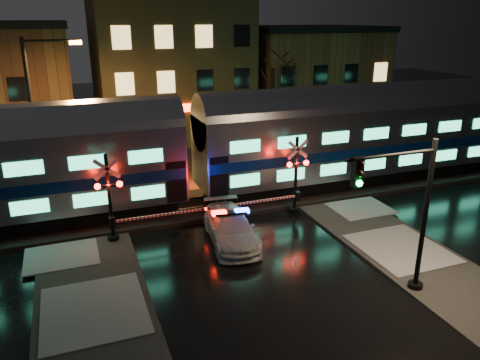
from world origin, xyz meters
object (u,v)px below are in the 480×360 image
traffic_light (405,218)px  crossing_signal_left (119,206)px  police_car (231,228)px  streetlight (38,110)px  crossing_signal_right (290,184)px

traffic_light → crossing_signal_left: bearing=147.1°
police_car → streetlight: streetlight is taller
crossing_signal_right → crossing_signal_left: (-8.54, 0.00, 0.02)m
crossing_signal_right → streetlight: streetlight is taller
streetlight → traffic_light: bearing=-50.9°
traffic_light → streetlight: streetlight is taller
traffic_light → crossing_signal_right: bearing=102.0°
crossing_signal_right → traffic_light: size_ratio=0.99×
traffic_light → streetlight: (-12.00, 14.77, 1.97)m
crossing_signal_right → streetlight: size_ratio=0.66×
crossing_signal_right → streetlight: bearing=150.0°
police_car → streetlight: size_ratio=0.57×
crossing_signal_left → traffic_light: size_ratio=1.00×
crossing_signal_left → police_car: bearing=-21.1°
crossing_signal_right → police_car: bearing=-154.9°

